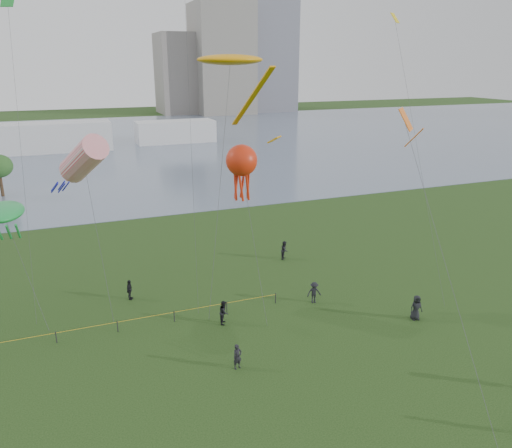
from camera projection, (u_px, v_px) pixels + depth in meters
name	position (u px, v px, depth m)	size (l,w,h in m)	color
ground_plane	(326.00, 427.00, 25.77)	(400.00, 400.00, 0.00)	black
lake	(114.00, 144.00, 114.39)	(400.00, 120.00, 0.08)	slate
building_mid	(222.00, 59.00, 179.36)	(20.00, 20.00, 38.00)	slate
building_low	(180.00, 74.00, 181.39)	(16.00, 18.00, 28.00)	slate
pavilion_left	(56.00, 137.00, 104.89)	(22.00, 8.00, 6.00)	silver
pavilion_right	(175.00, 132.00, 116.68)	(18.00, 7.00, 5.00)	silver
fence	(21.00, 342.00, 32.57)	(24.07, 0.07, 1.05)	black
spectator_a	(224.00, 312.00, 35.75)	(0.84, 0.66, 1.74)	black
spectator_b	(314.00, 292.00, 38.83)	(1.12, 0.64, 1.73)	black
spectator_c	(130.00, 290.00, 39.38)	(0.96, 0.40, 1.64)	black
spectator_d	(416.00, 308.00, 36.27)	(0.92, 0.60, 1.89)	black
spectator_f	(237.00, 357.00, 30.46)	(0.59, 0.39, 1.62)	black
spectator_g	(285.00, 250.00, 47.50)	(0.87, 0.68, 1.79)	black
kite_stingray	(231.00, 61.00, 34.92)	(5.52, 9.98, 18.49)	#3F3F42
kite_windsock	(84.00, 159.00, 35.49)	(4.33, 6.12, 13.34)	#3F3F42
kite_creature	(3.00, 212.00, 33.71)	(3.25, 4.88, 8.79)	#3F3F42
kite_octopus	(242.00, 161.00, 35.79)	(2.28, 5.38, 12.38)	#3F3F42
kite_delta	(410.00, 132.00, 30.02)	(3.29, 13.43, 15.31)	#3F3F42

